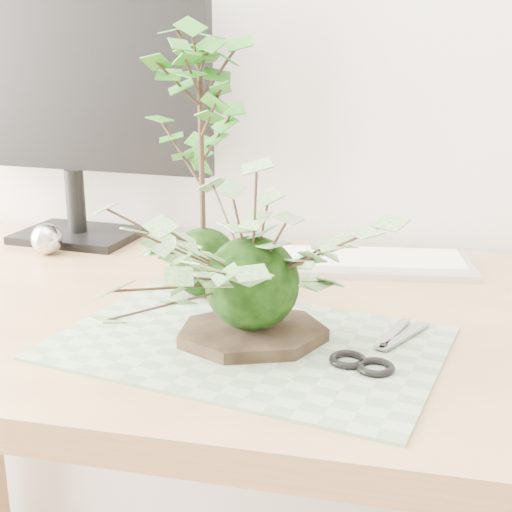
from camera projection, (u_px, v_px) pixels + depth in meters
name	position (u px, v px, depth m)	size (l,w,h in m)	color
desk	(303.00, 370.00, 0.98)	(1.60, 0.70, 0.74)	tan
cutting_mat	(248.00, 343.00, 0.85)	(0.45, 0.30, 0.00)	slate
stone_dish	(252.00, 333.00, 0.85)	(0.19, 0.19, 0.01)	black
ivy_kokedama	(252.00, 240.00, 0.82)	(0.32, 0.32, 0.22)	black
maple_kokedama	(200.00, 91.00, 0.94)	(0.25, 0.25, 0.41)	black
keyboard	(324.00, 261.00, 1.15)	(0.48, 0.20, 0.02)	silver
monitor	(70.00, 90.00, 1.24)	(0.52, 0.17, 0.46)	black
foil_ball	(47.00, 239.00, 1.21)	(0.05, 0.05, 0.05)	silver
scissors	(379.00, 358.00, 0.80)	(0.09, 0.18, 0.01)	gray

